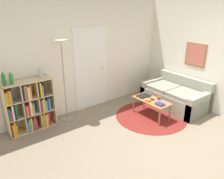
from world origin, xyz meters
The scene contains 16 objects.
ground_plane centered at (0.00, 0.00, 0.00)m, with size 14.00×14.00×0.00m, color gray.
wall_back centered at (0.00, 2.54, 1.29)m, with size 7.31×0.11×2.60m.
wall_right centered at (2.18, 1.26, 1.30)m, with size 0.08×5.52×2.60m.
rug centered at (0.83, 1.18, 0.00)m, with size 1.66×1.66×0.01m.
bookshelf centered at (-1.58, 2.32, 0.51)m, with size 0.96×0.34×1.07m.
floor_lamp centered at (-0.81, 2.25, 1.48)m, with size 0.27×0.27×1.81m.
couch centered at (1.75, 1.20, 0.27)m, with size 0.89×1.58×0.76m.
coffee_table centered at (0.83, 1.19, 0.37)m, with size 0.43×0.90×0.42m.
laptop centered at (0.84, 1.46, 0.43)m, with size 0.32×0.23×0.02m.
bowl centered at (0.72, 1.21, 0.44)m, with size 0.14×0.14×0.04m.
book_stack_on_table centered at (0.78, 0.90, 0.44)m, with size 0.15×0.19×0.04m.
cup centered at (0.97, 1.11, 0.46)m, with size 0.07×0.07×0.08m.
remote centered at (0.84, 1.22, 0.43)m, with size 0.07×0.16×0.02m.
bottle_left centered at (-1.96, 2.30, 1.17)m, with size 0.07×0.07×0.26m.
bottle_middle centered at (-1.83, 2.32, 1.16)m, with size 0.08×0.08×0.23m.
vase_on_shelf centered at (-1.26, 2.33, 1.16)m, with size 0.09×0.09×0.19m.
Camera 1 is at (-2.67, -1.91, 2.46)m, focal length 35.00 mm.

